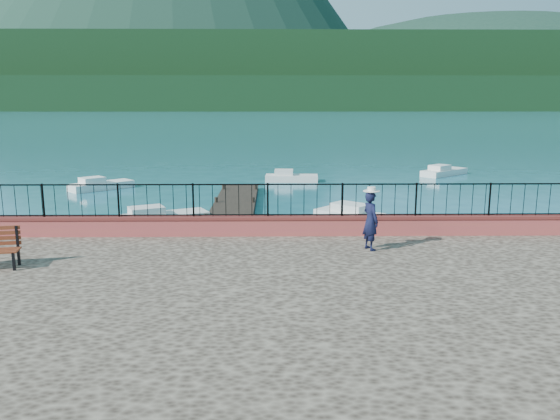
{
  "coord_description": "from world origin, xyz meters",
  "views": [
    {
      "loc": [
        -0.17,
        -12.15,
        5.12
      ],
      "look_at": [
        0.04,
        2.0,
        2.3
      ],
      "focal_mm": 35.0,
      "sensor_mm": 36.0,
      "label": 1
    }
  ],
  "objects_px": {
    "person": "(370,221)",
    "boat_3": "(101,183)",
    "boat_4": "(292,175)",
    "boat_0": "(161,214)",
    "boat_5": "(444,170)",
    "boat_1": "(363,214)"
  },
  "relations": [
    {
      "from": "boat_1",
      "to": "boat_5",
      "type": "height_order",
      "value": "same"
    },
    {
      "from": "boat_1",
      "to": "boat_4",
      "type": "height_order",
      "value": "same"
    },
    {
      "from": "boat_3",
      "to": "boat_4",
      "type": "height_order",
      "value": "same"
    },
    {
      "from": "boat_4",
      "to": "boat_5",
      "type": "bearing_deg",
      "value": 17.77
    },
    {
      "from": "boat_3",
      "to": "boat_0",
      "type": "bearing_deg",
      "value": -103.03
    },
    {
      "from": "boat_5",
      "to": "boat_4",
      "type": "bearing_deg",
      "value": 154.68
    },
    {
      "from": "person",
      "to": "boat_0",
      "type": "distance_m",
      "value": 11.48
    },
    {
      "from": "boat_4",
      "to": "boat_1",
      "type": "bearing_deg",
      "value": -75.06
    },
    {
      "from": "person",
      "to": "boat_0",
      "type": "bearing_deg",
      "value": 17.99
    },
    {
      "from": "person",
      "to": "boat_3",
      "type": "distance_m",
      "value": 22.06
    },
    {
      "from": "person",
      "to": "boat_4",
      "type": "height_order",
      "value": "person"
    },
    {
      "from": "boat_0",
      "to": "boat_5",
      "type": "height_order",
      "value": "same"
    },
    {
      "from": "boat_3",
      "to": "boat_4",
      "type": "relative_size",
      "value": 1.09
    },
    {
      "from": "boat_1",
      "to": "person",
      "type": "bearing_deg",
      "value": -55.72
    },
    {
      "from": "boat_3",
      "to": "boat_4",
      "type": "xyz_separation_m",
      "value": [
        11.39,
        3.1,
        0.0
      ]
    },
    {
      "from": "boat_1",
      "to": "boat_4",
      "type": "distance_m",
      "value": 12.74
    },
    {
      "from": "boat_5",
      "to": "boat_1",
      "type": "bearing_deg",
      "value": -158.33
    },
    {
      "from": "boat_1",
      "to": "boat_3",
      "type": "bearing_deg",
      "value": -171.18
    },
    {
      "from": "boat_1",
      "to": "boat_3",
      "type": "xyz_separation_m",
      "value": [
        -14.0,
        9.37,
        0.0
      ]
    },
    {
      "from": "boat_1",
      "to": "boat_0",
      "type": "bearing_deg",
      "value": -137.95
    },
    {
      "from": "person",
      "to": "boat_1",
      "type": "height_order",
      "value": "person"
    },
    {
      "from": "person",
      "to": "boat_1",
      "type": "distance_m",
      "value": 8.8
    }
  ]
}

